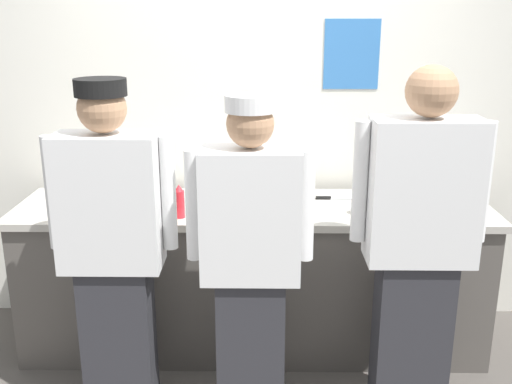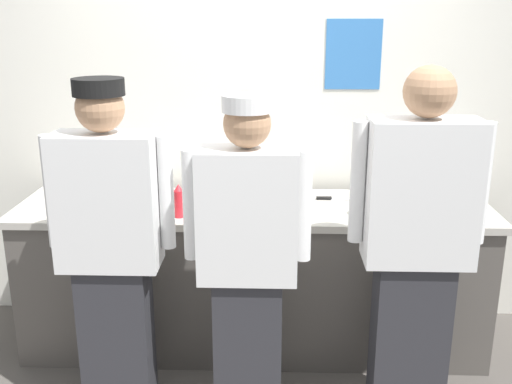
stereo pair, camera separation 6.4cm
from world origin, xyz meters
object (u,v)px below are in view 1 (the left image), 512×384
object	(u,v)px
chef_far_right	(419,243)
plate_stack_front	(228,201)
squeeze_bottle_primary	(179,202)
sheet_tray	(96,205)
ramekin_yellow_sauce	(295,195)
chef_center	(250,259)
chef_near_left	(112,247)
ramekin_orange_sauce	(269,210)
chefs_knife	(335,198)
plate_stack_rear	(265,193)
mixing_bowl_steel	(412,193)
ramekin_green_sauce	(358,210)

from	to	relation	value
chef_far_right	plate_stack_front	distance (m)	1.13
squeeze_bottle_primary	sheet_tray	bearing A→B (deg)	160.41
chef_far_right	plate_stack_front	bearing A→B (deg)	144.80
sheet_tray	ramekin_yellow_sauce	bearing A→B (deg)	7.85
chef_center	plate_stack_front	xyz separation A→B (m)	(-0.14, 0.70, 0.06)
chef_far_right	chef_near_left	bearing A→B (deg)	179.94
ramekin_orange_sauce	chefs_knife	distance (m)	0.48
plate_stack_rear	mixing_bowl_steel	distance (m)	0.85
squeeze_bottle_primary	ramekin_yellow_sauce	world-z (taller)	squeeze_bottle_primary
squeeze_bottle_primary	mixing_bowl_steel	bearing A→B (deg)	10.72
plate_stack_front	squeeze_bottle_primary	bearing A→B (deg)	-139.84
chef_near_left	chefs_knife	world-z (taller)	chef_near_left
ramekin_green_sauce	squeeze_bottle_primary	bearing A→B (deg)	-175.28
chef_far_right	ramekin_green_sauce	size ratio (longest dim) A/B	21.08
sheet_tray	plate_stack_rear	bearing A→B (deg)	7.60
chef_center	ramekin_yellow_sauce	distance (m)	0.87
chef_near_left	chef_far_right	bearing A→B (deg)	-0.06
plate_stack_rear	plate_stack_front	bearing A→B (deg)	-154.92
chef_center	chef_far_right	size ratio (longest dim) A/B	0.93
chef_center	sheet_tray	size ratio (longest dim) A/B	3.75
chef_far_right	mixing_bowl_steel	world-z (taller)	chef_far_right
mixing_bowl_steel	ramekin_green_sauce	world-z (taller)	mixing_bowl_steel
plate_stack_front	squeeze_bottle_primary	xyz separation A→B (m)	(-0.25, -0.21, 0.06)
chef_near_left	plate_stack_front	distance (m)	0.82
ramekin_yellow_sauce	chefs_knife	bearing A→B (deg)	0.50
plate_stack_rear	ramekin_orange_sauce	size ratio (longest dim) A/B	2.32
mixing_bowl_steel	ramekin_orange_sauce	bearing A→B (deg)	-167.26
ramekin_yellow_sauce	plate_stack_front	bearing A→B (deg)	-161.82
chef_far_right	plate_stack_front	xyz separation A→B (m)	(-0.93, 0.65, -0.00)
ramekin_yellow_sauce	chefs_knife	distance (m)	0.24
squeeze_bottle_primary	ramekin_orange_sauce	bearing A→B (deg)	7.20
chef_near_left	ramekin_green_sauce	distance (m)	1.33
chef_center	ramekin_orange_sauce	xyz separation A→B (m)	(0.09, 0.55, 0.05)
chef_center	squeeze_bottle_primary	bearing A→B (deg)	128.27
chef_near_left	plate_stack_rear	xyz separation A→B (m)	(0.72, 0.75, 0.04)
chef_center	squeeze_bottle_primary	size ratio (longest dim) A/B	8.76
chef_far_right	ramekin_green_sauce	world-z (taller)	chef_far_right
chef_near_left	ramekin_green_sauce	world-z (taller)	chef_near_left
chef_near_left	mixing_bowl_steel	world-z (taller)	chef_near_left
chef_near_left	sheet_tray	distance (m)	0.67
chef_far_right	squeeze_bottle_primary	bearing A→B (deg)	159.18
chef_center	ramekin_yellow_sauce	bearing A→B (deg)	73.16
chef_near_left	chef_center	xyz separation A→B (m)	(0.64, -0.05, -0.04)
mixing_bowl_steel	ramekin_orange_sauce	distance (m)	0.84
mixing_bowl_steel	chef_near_left	bearing A→B (deg)	-156.13
plate_stack_front	mixing_bowl_steel	distance (m)	1.06
ramekin_green_sauce	mixing_bowl_steel	bearing A→B (deg)	26.46
plate_stack_front	ramekin_green_sauce	bearing A→B (deg)	-9.99
chef_far_right	ramekin_yellow_sauce	bearing A→B (deg)	124.22
mixing_bowl_steel	chefs_knife	distance (m)	0.44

